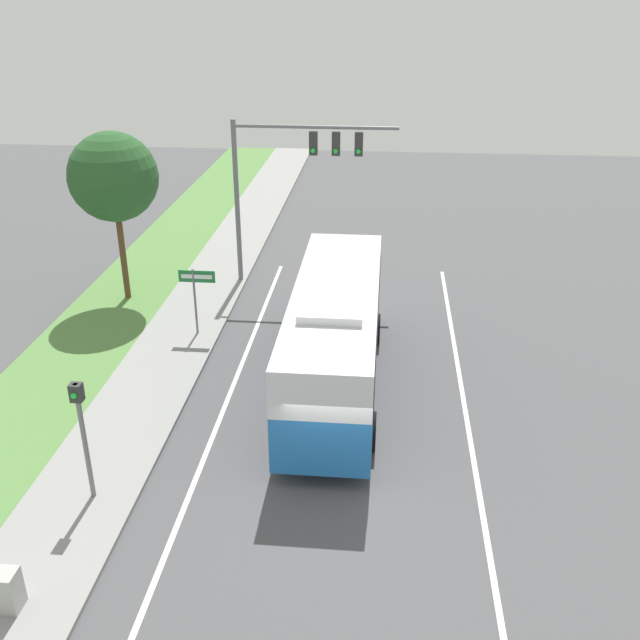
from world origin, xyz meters
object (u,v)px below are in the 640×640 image
object	(u,v)px
signal_gantry	(290,167)
street_sign	(196,289)
bus	(335,331)
utility_cabinet	(4,590)
pedestrian_signal	(82,424)

from	to	relation	value
signal_gantry	street_sign	size ratio (longest dim) A/B	2.64
bus	street_sign	bearing A→B (deg)	148.47
bus	signal_gantry	world-z (taller)	signal_gantry
signal_gantry	utility_cabinet	xyz separation A→B (m)	(-3.46, -17.96, -4.41)
signal_gantry	street_sign	xyz separation A→B (m)	(-2.69, -5.30, -3.17)
signal_gantry	street_sign	distance (m)	6.74
pedestrian_signal	utility_cabinet	distance (m)	3.91
bus	signal_gantry	bearing A→B (deg)	106.21
bus	utility_cabinet	size ratio (longest dim) A/B	11.30
utility_cabinet	street_sign	bearing A→B (deg)	86.52
bus	utility_cabinet	world-z (taller)	bus
signal_gantry	pedestrian_signal	size ratio (longest dim) A/B	2.07
signal_gantry	pedestrian_signal	distance (m)	15.01
bus	pedestrian_signal	distance (m)	8.13
bus	utility_cabinet	bearing A→B (deg)	-121.92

